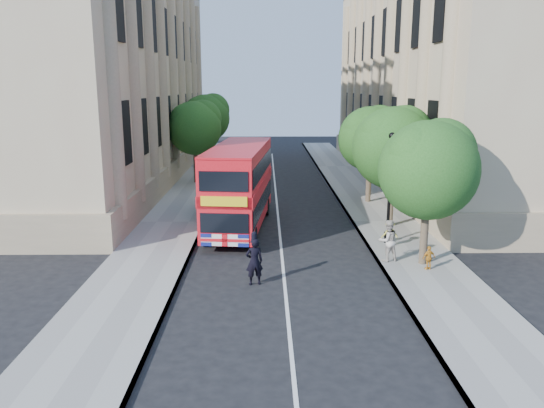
{
  "coord_description": "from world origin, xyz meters",
  "views": [
    {
      "loc": [
        -0.71,
        -17.85,
        7.35
      ],
      "look_at": [
        -0.43,
        4.6,
        2.3
      ],
      "focal_mm": 35.0,
      "sensor_mm": 36.0,
      "label": 1
    }
  ],
  "objects_px": {
    "woman_pedestrian": "(388,241)",
    "lamp_post": "(389,193)",
    "box_van": "(227,189)",
    "double_decker_bus": "(239,184)",
    "police_constable": "(254,261)"
  },
  "relations": [
    {
      "from": "lamp_post",
      "to": "double_decker_bus",
      "type": "bearing_deg",
      "value": 157.12
    },
    {
      "from": "lamp_post",
      "to": "police_constable",
      "type": "xyz_separation_m",
      "value": [
        -6.14,
        -5.0,
        -1.6
      ]
    },
    {
      "from": "box_van",
      "to": "police_constable",
      "type": "relative_size",
      "value": 3.03
    },
    {
      "from": "double_decker_bus",
      "to": "police_constable",
      "type": "height_order",
      "value": "double_decker_bus"
    },
    {
      "from": "woman_pedestrian",
      "to": "box_van",
      "type": "bearing_deg",
      "value": -66.67
    },
    {
      "from": "lamp_post",
      "to": "box_van",
      "type": "relative_size",
      "value": 0.94
    },
    {
      "from": "double_decker_bus",
      "to": "police_constable",
      "type": "xyz_separation_m",
      "value": [
        0.91,
        -7.98,
        -1.45
      ]
    },
    {
      "from": "police_constable",
      "to": "woman_pedestrian",
      "type": "bearing_deg",
      "value": -170.62
    },
    {
      "from": "lamp_post",
      "to": "box_van",
      "type": "bearing_deg",
      "value": 143.23
    },
    {
      "from": "box_van",
      "to": "woman_pedestrian",
      "type": "distance_m",
      "value": 11.27
    },
    {
      "from": "lamp_post",
      "to": "double_decker_bus",
      "type": "relative_size",
      "value": 0.55
    },
    {
      "from": "double_decker_bus",
      "to": "woman_pedestrian",
      "type": "relative_size",
      "value": 5.33
    },
    {
      "from": "police_constable",
      "to": "box_van",
      "type": "bearing_deg",
      "value": -94.28
    },
    {
      "from": "woman_pedestrian",
      "to": "lamp_post",
      "type": "bearing_deg",
      "value": -119.78
    },
    {
      "from": "box_van",
      "to": "woman_pedestrian",
      "type": "height_order",
      "value": "box_van"
    }
  ]
}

